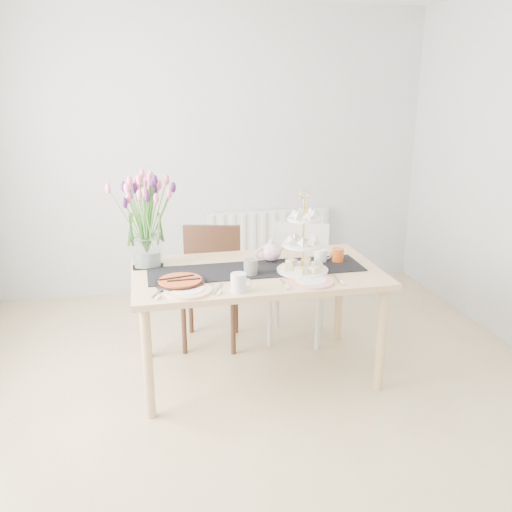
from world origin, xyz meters
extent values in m
plane|color=tan|center=(0.00, 0.00, 0.00)|extent=(4.50, 4.50, 0.00)
plane|color=#B4B6B9|center=(0.00, 2.25, 1.30)|extent=(4.00, 0.00, 4.00)
cube|color=white|center=(0.50, 2.19, 0.45)|extent=(1.20, 0.08, 0.60)
cube|color=tan|center=(0.02, 0.51, 0.73)|extent=(1.60, 0.90, 0.04)
cylinder|color=tan|center=(-0.71, 0.13, 0.35)|extent=(0.06, 0.06, 0.71)
cylinder|color=tan|center=(0.75, 0.13, 0.35)|extent=(0.06, 0.06, 0.71)
cylinder|color=tan|center=(-0.71, 0.89, 0.35)|extent=(0.06, 0.06, 0.71)
cylinder|color=tan|center=(0.75, 0.89, 0.35)|extent=(0.06, 0.06, 0.71)
cube|color=#331E12|center=(-0.22, 1.03, 0.45)|extent=(0.53, 0.53, 0.04)
cube|color=#331E12|center=(-0.18, 1.22, 0.68)|extent=(0.43, 0.14, 0.42)
cylinder|color=#331E12|center=(-0.44, 0.90, 0.21)|extent=(0.04, 0.04, 0.43)
cylinder|color=#331E12|center=(-0.09, 0.81, 0.21)|extent=(0.04, 0.04, 0.43)
cylinder|color=#331E12|center=(-0.36, 1.25, 0.21)|extent=(0.04, 0.04, 0.43)
cylinder|color=#331E12|center=(-0.01, 1.16, 0.21)|extent=(0.04, 0.04, 0.43)
cube|color=silver|center=(0.44, 0.98, 0.45)|extent=(0.57, 0.57, 0.04)
cube|color=silver|center=(0.52, 1.16, 0.67)|extent=(0.41, 0.21, 0.41)
cylinder|color=silver|center=(0.20, 0.89, 0.21)|extent=(0.04, 0.04, 0.43)
cylinder|color=silver|center=(0.53, 0.74, 0.21)|extent=(0.04, 0.04, 0.43)
cylinder|color=silver|center=(0.35, 1.22, 0.21)|extent=(0.04, 0.04, 0.43)
cylinder|color=silver|center=(0.68, 1.07, 0.21)|extent=(0.04, 0.04, 0.43)
cube|color=black|center=(0.02, 0.51, 0.75)|extent=(1.40, 0.35, 0.01)
cube|color=silver|center=(-0.67, 0.76, 0.85)|extent=(0.20, 0.20, 0.20)
cylinder|color=gold|center=(0.30, 0.40, 0.99)|extent=(0.01, 0.01, 0.48)
cylinder|color=white|center=(0.30, 0.40, 0.77)|extent=(0.33, 0.33, 0.01)
cylinder|color=white|center=(0.30, 0.40, 0.94)|extent=(0.26, 0.26, 0.01)
cylinder|color=white|center=(0.30, 0.40, 1.10)|extent=(0.21, 0.21, 0.01)
cylinder|color=white|center=(0.48, 0.59, 0.79)|extent=(0.11, 0.11, 0.09)
cylinder|color=black|center=(-0.49, 0.34, 0.76)|extent=(0.29, 0.29, 0.03)
cylinder|color=#C5421B|center=(-0.49, 0.34, 0.78)|extent=(0.26, 0.26, 0.01)
cylinder|color=slate|center=(-0.04, 0.42, 0.80)|extent=(0.12, 0.12, 0.10)
cylinder|color=silver|center=(-0.17, 0.15, 0.80)|extent=(0.12, 0.12, 0.11)
cylinder|color=#D95518|center=(0.59, 0.55, 0.80)|extent=(0.11, 0.11, 0.10)
cylinder|color=white|center=(-0.46, 0.21, 0.76)|extent=(0.37, 0.37, 0.01)
cylinder|color=white|center=(0.30, 0.21, 0.76)|extent=(0.29, 0.29, 0.01)
camera|label=1|loc=(-0.69, -2.75, 1.90)|focal=38.00mm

